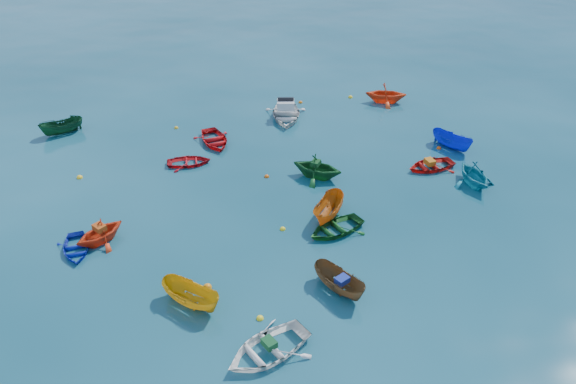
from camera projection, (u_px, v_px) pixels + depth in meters
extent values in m
plane|color=#093744|center=(301.00, 254.00, 27.15)|extent=(160.00, 160.00, 0.00)
imported|color=#0D22AA|center=(76.00, 251.00, 27.34)|extent=(2.37, 2.94, 0.54)
imported|color=white|center=(267.00, 353.00, 21.94)|extent=(4.40, 4.03, 0.75)
imported|color=brown|center=(339.00, 290.00, 24.98)|extent=(2.54, 3.05, 1.13)
imported|color=red|center=(102.00, 241.00, 27.98)|extent=(3.39, 3.37, 1.35)
imported|color=gold|center=(192.00, 304.00, 24.22)|extent=(3.08, 2.84, 1.18)
imported|color=#13551E|center=(335.00, 231.00, 28.70)|extent=(3.80, 3.40, 0.65)
imported|color=teal|center=(472.00, 184.00, 32.60)|extent=(2.78, 3.13, 1.50)
imported|color=#B50F15|center=(189.00, 164.00, 34.56)|extent=(2.74, 2.01, 0.55)
imported|color=#C56112|center=(329.00, 217.00, 29.74)|extent=(2.57, 3.28, 1.20)
imported|color=#145622|center=(317.00, 177.00, 33.26)|extent=(3.88, 3.74, 1.57)
imported|color=red|center=(430.00, 168.00, 34.14)|extent=(3.43, 2.80, 0.62)
imported|color=#1025CD|center=(451.00, 148.00, 36.40)|extent=(2.58, 3.04, 1.14)
imported|color=red|center=(215.00, 143.00, 36.95)|extent=(3.15, 3.81, 0.69)
imported|color=#EC4416|center=(385.00, 102.00, 42.60)|extent=(3.57, 3.27, 1.60)
imported|color=#0F4223|center=(63.00, 133.00, 38.13)|extent=(3.09, 2.28, 1.12)
imported|color=silver|center=(286.00, 118.00, 40.22)|extent=(3.45, 4.50, 1.47)
cube|color=#134E25|center=(269.00, 343.00, 21.71)|extent=(0.67, 0.72, 0.28)
cube|color=navy|center=(342.00, 280.00, 24.50)|extent=(0.73, 0.69, 0.28)
cube|color=#B24412|center=(99.00, 228.00, 27.57)|extent=(0.77, 0.78, 0.30)
cube|color=#104219|center=(316.00, 163.00, 32.79)|extent=(0.69, 0.74, 0.29)
cube|color=#BC6613|center=(430.00, 162.00, 33.86)|extent=(0.63, 0.74, 0.31)
sphere|color=orange|center=(208.00, 288.00, 25.13)|extent=(0.39, 0.39, 0.39)
sphere|color=yellow|center=(260.00, 319.00, 23.50)|extent=(0.31, 0.31, 0.31)
sphere|color=yellow|center=(80.00, 178.00, 33.18)|extent=(0.36, 0.36, 0.36)
sphere|color=#D1540B|center=(267.00, 177.00, 33.27)|extent=(0.30, 0.30, 0.30)
sphere|color=yellow|center=(283.00, 229.00, 28.83)|extent=(0.30, 0.30, 0.30)
sphere|color=#D54C0B|center=(439.00, 148.00, 36.30)|extent=(0.29, 0.29, 0.29)
sphere|color=gold|center=(176.00, 128.00, 38.81)|extent=(0.29, 0.29, 0.29)
sphere|color=orange|center=(300.00, 103.00, 42.50)|extent=(0.31, 0.31, 0.31)
sphere|color=yellow|center=(350.00, 98.00, 43.34)|extent=(0.35, 0.35, 0.35)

